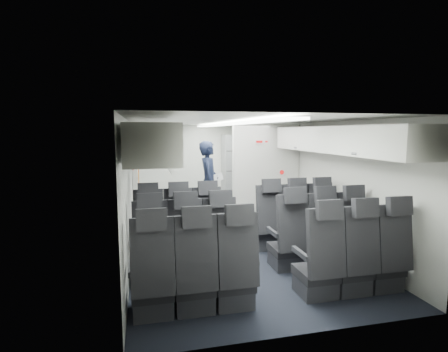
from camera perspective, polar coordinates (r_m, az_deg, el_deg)
name	(u,v)px	position (r m, az deg, el deg)	size (l,w,h in m)	color
cabin_shell	(229,180)	(6.19, 0.85, -0.69)	(3.41, 6.01, 2.16)	black
seat_row_front	(237,228)	(5.83, 2.12, -8.44)	(3.33, 0.56, 1.24)	black
seat_row_mid	(254,245)	(5.00, 4.90, -11.13)	(3.33, 0.56, 1.24)	black
seat_row_rear	(278,269)	(4.21, 8.84, -14.81)	(3.33, 0.56, 1.24)	black
overhead_bin_left_rear	(150,143)	(3.95, -11.95, 5.36)	(0.53, 1.80, 0.40)	white
overhead_bin_left_front_open	(145,147)	(5.70, -12.77, 4.64)	(0.64, 1.70, 0.72)	#9E9E93
overhead_bin_right_rear	(373,141)	(4.89, 23.11, 5.28)	(0.53, 1.80, 0.40)	white
overhead_bin_right_front	(309,138)	(6.39, 13.77, 5.98)	(0.53, 1.70, 0.40)	white
bulkhead_partition	(266,176)	(7.24, 6.84, 0.03)	(1.40, 0.15, 2.13)	silver
galley_unit	(239,172)	(9.06, 2.49, 0.72)	(0.85, 0.52, 1.90)	#939399
boarding_door	(136,181)	(7.57, -14.22, -0.75)	(0.12, 1.27, 1.86)	silver
flight_attendant	(209,182)	(7.60, -2.50, -0.99)	(0.65, 0.43, 1.78)	black
carry_on_bag	(150,142)	(5.70, -12.01, 5.46)	(0.44, 0.31, 0.26)	black
papers	(218,177)	(7.57, -1.02, -0.19)	(0.22, 0.02, 0.15)	white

